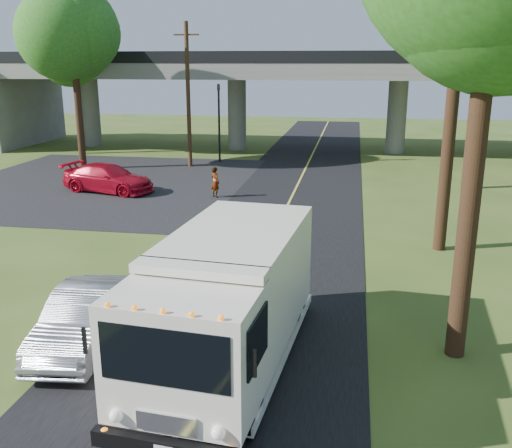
% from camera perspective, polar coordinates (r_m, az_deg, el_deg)
% --- Properties ---
extents(ground, '(120.00, 120.00, 0.00)m').
position_cam_1_polar(ground, '(13.67, -4.06, -12.93)').
color(ground, '#3B511C').
rests_on(ground, ground).
extents(road, '(7.00, 90.00, 0.02)m').
position_cam_1_polar(road, '(22.78, 1.87, -0.88)').
color(road, black).
rests_on(road, ground).
extents(parking_lot, '(16.00, 18.00, 0.01)m').
position_cam_1_polar(parking_lot, '(33.39, -15.24, 3.98)').
color(parking_lot, black).
rests_on(parking_lot, ground).
extents(lane_line, '(0.12, 90.00, 0.01)m').
position_cam_1_polar(lane_line, '(22.78, 1.87, -0.83)').
color(lane_line, gold).
rests_on(lane_line, road).
extents(overpass, '(54.00, 10.00, 7.30)m').
position_cam_1_polar(overpass, '(43.76, 5.99, 13.16)').
color(overpass, slate).
rests_on(overpass, ground).
extents(traffic_signal, '(0.18, 0.22, 5.20)m').
position_cam_1_polar(traffic_signal, '(38.81, -3.73, 10.87)').
color(traffic_signal, black).
rests_on(traffic_signal, ground).
extents(utility_pole, '(1.60, 0.26, 9.00)m').
position_cam_1_polar(utility_pole, '(37.17, -6.80, 12.73)').
color(utility_pole, '#472D19').
rests_on(utility_pole, ground).
extents(tree_right_far, '(5.77, 5.67, 10.99)m').
position_cam_1_polar(tree_right_far, '(32.11, 22.05, 17.88)').
color(tree_right_far, '#382314').
rests_on(tree_right_far, ground).
extents(tree_left_lot, '(5.60, 5.50, 10.50)m').
position_cam_1_polar(tree_left_lot, '(37.43, -17.69, 17.21)').
color(tree_left_lot, '#382314').
rests_on(tree_left_lot, ground).
extents(tree_left_far, '(5.26, 5.16, 9.89)m').
position_cam_1_polar(tree_left_far, '(44.12, -17.61, 16.32)').
color(tree_left_far, '#382314').
rests_on(tree_left_far, ground).
extents(step_van, '(3.23, 7.33, 2.99)m').
position_cam_1_polar(step_van, '(12.48, -2.86, -7.51)').
color(step_van, silver).
rests_on(step_van, ground).
extents(red_sedan, '(5.30, 3.08, 1.44)m').
position_cam_1_polar(red_sedan, '(30.91, -14.56, 4.46)').
color(red_sedan, '#AC0A1E').
rests_on(red_sedan, ground).
extents(silver_sedan, '(1.90, 4.35, 1.39)m').
position_cam_1_polar(silver_sedan, '(14.40, -16.75, -8.96)').
color(silver_sedan, '#93949B').
rests_on(silver_sedan, ground).
extents(pedestrian, '(0.67, 0.64, 1.54)m').
position_cam_1_polar(pedestrian, '(28.71, -4.10, 4.18)').
color(pedestrian, gray).
rests_on(pedestrian, ground).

